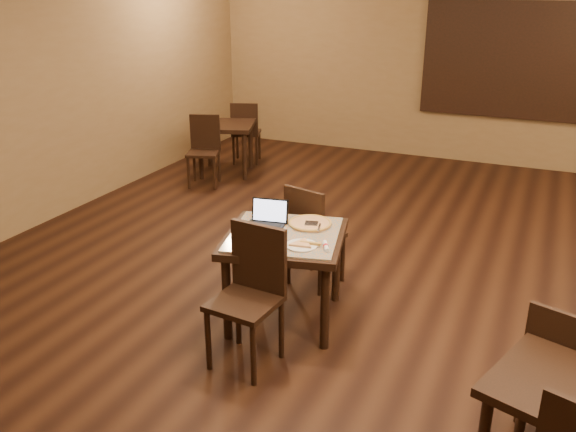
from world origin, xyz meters
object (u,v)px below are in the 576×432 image
at_px(other_table_b_chair_near, 204,146).
at_px(other_table_c, 564,403).
at_px(tiled_table, 285,245).
at_px(other_table_b_chair_far, 246,129).
at_px(laptop, 267,219).
at_px(other_table_b, 226,132).
at_px(chair_main_far, 311,231).
at_px(other_table_c_chair_far, 559,361).
at_px(pizza_pan, 310,225).
at_px(chair_main_near, 251,287).

height_order(other_table_b_chair_near, other_table_c, other_table_b_chair_near).
height_order(tiled_table, other_table_b_chair_far, other_table_b_chair_far).
distance_m(laptop, other_table_b_chair_near, 3.56).
xyz_separation_m(other_table_b, other_table_b_chair_near, (-0.03, -0.55, -0.07)).
bearing_deg(chair_main_far, other_table_c_chair_far, 165.68).
xyz_separation_m(chair_main_far, pizza_pan, (0.14, -0.38, 0.22)).
bearing_deg(pizza_pan, other_table_c, -33.46).
relative_size(other_table_b_chair_near, other_table_b_chair_far, 1.00).
height_order(tiled_table, other_table_b_chair_near, other_table_b_chair_near).
bearing_deg(other_table_c, laptop, 171.82).
distance_m(pizza_pan, other_table_c_chair_far, 2.11).
bearing_deg(other_table_b_chair_near, chair_main_far, -61.59).
distance_m(other_table_b, other_table_b_chair_far, 0.56).
distance_m(chair_main_near, other_table_c, 2.12).
bearing_deg(chair_main_far, other_table_b_chair_near, -27.29).
distance_m(tiled_table, chair_main_far, 0.63).
height_order(chair_main_near, other_table_c, chair_main_near).
height_order(other_table_b, other_table_b_chair_near, other_table_b_chair_near).
distance_m(chair_main_far, other_table_b_chair_far, 4.08).
relative_size(laptop, other_table_c, 0.37).
distance_m(other_table_b, other_table_c, 6.33).
height_order(pizza_pan, other_table_b_chair_far, other_table_b_chair_far).
relative_size(other_table_b_chair_far, other_table_c_chair_far, 1.08).
bearing_deg(chair_main_near, other_table_b, 127.25).
relative_size(tiled_table, chair_main_far, 1.15).
bearing_deg(other_table_c_chair_far, other_table_b, -22.54).
relative_size(pizza_pan, other_table_b_chair_near, 0.37).
height_order(tiled_table, laptop, laptop).
bearing_deg(chair_main_near, other_table_b_chair_near, 131.46).
relative_size(pizza_pan, other_table_b_chair_far, 0.37).
bearing_deg(other_table_c_chair_far, other_table_c, 111.40).
distance_m(pizza_pan, other_table_b_chair_near, 3.66).
bearing_deg(laptop, chair_main_far, 61.43).
bearing_deg(other_table_b_chair_far, pizza_pan, 104.99).
height_order(other_table_b, other_table_c_chair_far, other_table_c_chair_far).
height_order(laptop, other_table_b_chair_near, laptop).
xyz_separation_m(other_table_c, other_table_c_chair_far, (-0.02, 0.51, -0.07)).
xyz_separation_m(other_table_b_chair_far, other_table_c, (4.49, -4.99, 0.03)).
relative_size(laptop, other_table_b, 0.34).
relative_size(pizza_pan, other_table_c, 0.39).
xyz_separation_m(laptop, other_table_b_chair_far, (-2.20, 3.84, -0.29)).
xyz_separation_m(tiled_table, other_table_b_chair_far, (-2.40, 3.93, -0.13)).
relative_size(other_table_b, other_table_b_chair_near, 1.05).
distance_m(chair_main_near, other_table_b_chair_far, 5.15).
xyz_separation_m(chair_main_near, other_table_c, (2.07, -0.45, -0.02)).
bearing_deg(other_table_c, other_table_b_chair_near, 158.09).
bearing_deg(other_table_c_chair_far, chair_main_far, -10.61).
xyz_separation_m(chair_main_far, other_table_b_chair_near, (-2.44, 2.21, -0.01)).
bearing_deg(other_table_b_chair_near, chair_main_near, -73.71).
distance_m(tiled_table, laptop, 0.27).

